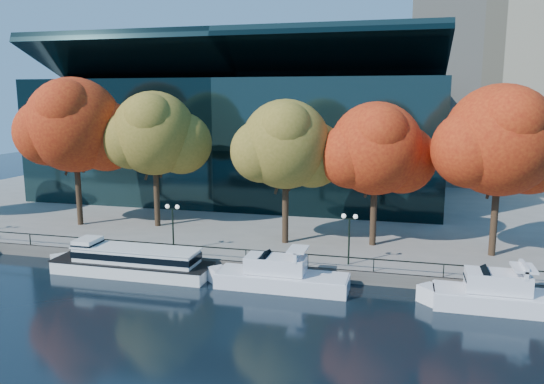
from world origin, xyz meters
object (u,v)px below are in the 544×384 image
(cruiser_near, at_px, (276,275))
(tree_3, at_px, (287,146))
(tour_boat, at_px, (128,260))
(tree_5, at_px, (503,143))
(lamp_2, at_px, (349,227))
(cruiser_far, at_px, (497,294))
(tree_4, at_px, (378,151))
(tree_2, at_px, (156,135))
(lamp_1, at_px, (173,217))
(tree_1, at_px, (76,127))

(cruiser_near, bearing_deg, tree_3, 97.67)
(tour_boat, distance_m, tree_5, 31.23)
(cruiser_near, height_order, lamp_2, lamp_2)
(tour_boat, bearing_deg, tree_3, 38.05)
(cruiser_far, height_order, tree_4, tree_4)
(tree_5, distance_m, lamp_2, 14.09)
(tree_3, bearing_deg, lamp_2, -39.11)
(tree_4, bearing_deg, cruiser_near, -123.21)
(tour_boat, relative_size, tree_2, 1.05)
(cruiser_near, xyz_separation_m, tree_4, (6.48, 9.91, 8.39))
(lamp_1, relative_size, lamp_2, 1.00)
(tree_5, bearing_deg, lamp_2, -154.96)
(tree_2, xyz_separation_m, tree_5, (31.43, -2.56, 0.12))
(tree_5, xyz_separation_m, lamp_1, (-26.20, -5.33, -6.33))
(tree_1, bearing_deg, tour_boat, -42.92)
(lamp_1, bearing_deg, tree_1, 154.01)
(cruiser_near, relative_size, lamp_1, 2.68)
(tour_boat, relative_size, cruiser_far, 1.41)
(lamp_2, bearing_deg, tree_2, 158.49)
(tree_4, bearing_deg, tree_2, 175.22)
(tour_boat, distance_m, cruiser_far, 27.27)
(tree_3, height_order, lamp_1, tree_3)
(cruiser_far, height_order, lamp_1, lamp_1)
(cruiser_near, height_order, lamp_1, lamp_1)
(cruiser_near, bearing_deg, tree_2, 142.29)
(lamp_1, bearing_deg, tree_2, 123.54)
(tree_2, relative_size, tree_4, 1.08)
(tree_2, xyz_separation_m, lamp_1, (5.23, -7.89, -6.21))
(lamp_1, distance_m, lamp_2, 14.79)
(tree_1, height_order, tree_2, tree_1)
(tour_boat, relative_size, cruiser_near, 1.31)
(tree_2, distance_m, tree_4, 21.73)
(cruiser_far, bearing_deg, tree_2, 158.34)
(tree_3, bearing_deg, tour_boat, -141.95)
(tour_boat, distance_m, tree_2, 15.00)
(tree_4, distance_m, lamp_1, 18.31)
(tour_boat, height_order, lamp_1, lamp_1)
(lamp_1, bearing_deg, tour_boat, -121.39)
(tree_2, relative_size, tree_3, 1.06)
(tree_1, xyz_separation_m, tree_5, (39.32, -1.07, -0.65))
(tree_4, bearing_deg, cruiser_far, -49.85)
(tree_2, xyz_separation_m, tree_4, (21.64, -1.81, -0.83))
(tree_1, xyz_separation_m, lamp_2, (27.92, -6.40, -6.98))
(cruiser_far, xyz_separation_m, tree_4, (-8.60, 10.20, 8.32))
(lamp_1, height_order, lamp_2, same)
(lamp_2, bearing_deg, tree_3, 140.89)
(cruiser_near, distance_m, tree_1, 27.12)
(tour_boat, relative_size, lamp_1, 3.51)
(tree_1, height_order, tree_5, tree_1)
(tour_boat, bearing_deg, cruiser_far, -0.87)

